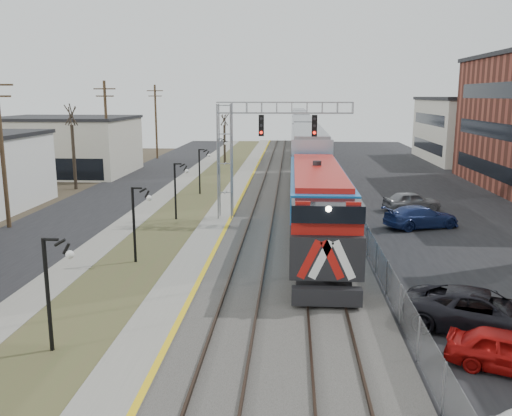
{
  "coord_description": "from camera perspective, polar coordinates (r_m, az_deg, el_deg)",
  "views": [
    {
      "loc": [
        4.03,
        -8.53,
        8.52
      ],
      "look_at": [
        2.15,
        19.95,
        2.6
      ],
      "focal_mm": 38.0,
      "sensor_mm": 36.0,
      "label": 1
    }
  ],
  "objects": [
    {
      "name": "grass_median",
      "position": [
        45.07,
        -6.56,
        0.79
      ],
      "size": [
        4.0,
        120.0,
        0.06
      ],
      "primitive_type": "cube",
      "color": "#48502A",
      "rests_on": "ground"
    },
    {
      "name": "lampposts",
      "position": [
        28.74,
        -12.56,
        -1.68
      ],
      "size": [
        0.14,
        62.14,
        4.0
      ],
      "color": "black",
      "rests_on": "ground"
    },
    {
      "name": "car_lot_a",
      "position": [
        19.21,
        25.27,
        -13.64
      ],
      "size": [
        4.17,
        2.99,
        1.32
      ],
      "primitive_type": "imported",
      "rotation": [
        0.0,
        0.0,
        1.15
      ],
      "color": "#A60E0C",
      "rests_on": "ground"
    },
    {
      "name": "track_far",
      "position": [
        44.33,
        5.61,
        0.94
      ],
      "size": [
        1.58,
        120.0,
        0.15
      ],
      "color": "#2D2119",
      "rests_on": "ballast_bed"
    },
    {
      "name": "ballast_bed",
      "position": [
        44.33,
        3.67,
        0.75
      ],
      "size": [
        8.0,
        120.0,
        0.2
      ],
      "primitive_type": "cube",
      "color": "#595651",
      "rests_on": "ground"
    },
    {
      "name": "platform",
      "position": [
        44.62,
        -2.76,
        0.85
      ],
      "size": [
        2.0,
        120.0,
        0.24
      ],
      "primitive_type": "cube",
      "color": "gray",
      "rests_on": "ground"
    },
    {
      "name": "track_near",
      "position": [
        44.35,
        1.09,
        1.0
      ],
      "size": [
        1.58,
        120.0,
        0.15
      ],
      "color": "#2D2119",
      "rests_on": "ballast_bed"
    },
    {
      "name": "car_lot_e",
      "position": [
        42.38,
        16.06,
        0.66
      ],
      "size": [
        4.53,
        2.66,
        1.45
      ],
      "primitive_type": "imported",
      "rotation": [
        0.0,
        0.0,
        1.81
      ],
      "color": "gray",
      "rests_on": "ground"
    },
    {
      "name": "car_lot_d",
      "position": [
        37.03,
        16.99,
        -0.95
      ],
      "size": [
        5.39,
        3.6,
        1.45
      ],
      "primitive_type": "imported",
      "rotation": [
        0.0,
        0.0,
        1.92
      ],
      "color": "navy",
      "rests_on": "ground"
    },
    {
      "name": "car_lot_c",
      "position": [
        21.74,
        22.68,
        -10.14
      ],
      "size": [
        6.05,
        4.3,
        1.53
      ],
      "primitive_type": "imported",
      "rotation": [
        0.0,
        0.0,
        1.21
      ],
      "color": "black",
      "rests_on": "ground"
    },
    {
      "name": "parking_lot",
      "position": [
        45.94,
        18.81,
        0.42
      ],
      "size": [
        16.0,
        120.0,
        0.04
      ],
      "primitive_type": "cube",
      "color": "black",
      "rests_on": "ground"
    },
    {
      "name": "sidewalk",
      "position": [
        45.7,
        -10.26,
        0.84
      ],
      "size": [
        2.0,
        120.0,
        0.08
      ],
      "primitive_type": "cube",
      "color": "gray",
      "rests_on": "ground"
    },
    {
      "name": "signal_gantry",
      "position": [
        36.74,
        -0.63,
        7.14
      ],
      "size": [
        9.0,
        1.07,
        8.15
      ],
      "color": "gray",
      "rests_on": "ground"
    },
    {
      "name": "platform_edge",
      "position": [
        44.5,
        -1.64,
        1.0
      ],
      "size": [
        0.24,
        120.0,
        0.01
      ],
      "primitive_type": "cube",
      "color": "gold",
      "rests_on": "platform"
    },
    {
      "name": "bare_trees",
      "position": [
        50.63,
        -15.55,
        4.69
      ],
      "size": [
        12.3,
        42.3,
        5.95
      ],
      "color": "#382D23",
      "rests_on": "ground"
    },
    {
      "name": "street_west",
      "position": [
        46.99,
        -15.59,
        0.86
      ],
      "size": [
        7.0,
        120.0,
        0.04
      ],
      "primitive_type": "cube",
      "color": "black",
      "rests_on": "ground"
    },
    {
      "name": "fence",
      "position": [
        44.4,
        9.11,
        1.56
      ],
      "size": [
        0.04,
        120.0,
        1.6
      ],
      "primitive_type": "cube",
      "color": "gray",
      "rests_on": "ground"
    },
    {
      "name": "train",
      "position": [
        76.63,
        4.91,
        7.5
      ],
      "size": [
        3.0,
        108.65,
        5.33
      ],
      "color": "#1667B7",
      "rests_on": "ground"
    },
    {
      "name": "utility_poles",
      "position": [
        38.47,
        -25.16,
        5.36
      ],
      "size": [
        0.28,
        80.28,
        10.0
      ],
      "color": "#4C3823",
      "rests_on": "ground"
    }
  ]
}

